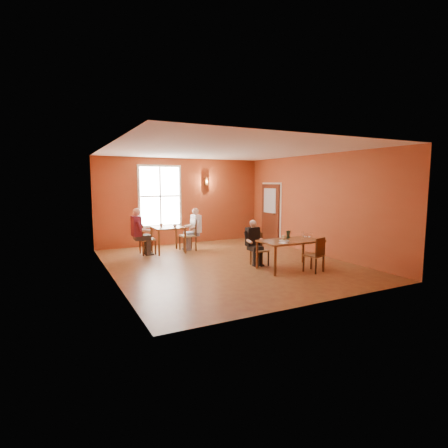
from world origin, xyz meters
name	(u,v)px	position (x,y,z in m)	size (l,w,h in m)	color
ground	(227,263)	(0.00, 0.00, 0.00)	(6.00, 7.00, 0.01)	brown
wall_back	(182,201)	(0.00, 3.50, 1.50)	(6.00, 0.04, 3.00)	brown
wall_front	(319,221)	(0.00, -3.50, 1.50)	(6.00, 0.04, 3.00)	brown
wall_left	(110,212)	(-3.00, 0.00, 1.50)	(0.04, 7.00, 3.00)	brown
wall_right	(315,205)	(3.00, 0.00, 1.50)	(0.04, 7.00, 3.00)	brown
ceiling	(227,150)	(0.00, 0.00, 3.00)	(6.00, 7.00, 0.04)	white
window	(160,196)	(-0.80, 3.45, 1.70)	(1.36, 0.10, 1.96)	white
door	(270,213)	(2.94, 2.30, 1.05)	(0.12, 1.04, 2.10)	maroon
wall_sconce	(206,181)	(0.90, 3.40, 2.20)	(0.16, 0.16, 0.28)	brown
main_table	(290,254)	(1.16, -1.21, 0.37)	(1.56, 0.88, 0.73)	brown
chair_diner_main	(260,250)	(0.66, -0.56, 0.42)	(0.37, 0.37, 0.84)	maroon
diner_main	(260,244)	(0.66, -0.59, 0.57)	(0.46, 0.46, 1.15)	#341E18
chair_empty	(314,254)	(1.48, -1.72, 0.43)	(0.38, 0.38, 0.85)	#522A16
plate_food	(284,240)	(0.94, -1.25, 0.75)	(0.25, 0.25, 0.03)	silver
sandwich	(284,238)	(1.00, -1.15, 0.78)	(0.09, 0.08, 0.11)	tan
goblet_a	(303,235)	(1.60, -1.15, 0.82)	(0.07, 0.07, 0.18)	white
goblet_b	(311,236)	(1.74, -1.30, 0.82)	(0.07, 0.07, 0.17)	white
goblet_c	(307,237)	(1.49, -1.43, 0.82)	(0.07, 0.07, 0.18)	white
menu_stand	(288,235)	(1.29, -0.95, 0.83)	(0.12, 0.06, 0.20)	#1A3120
knife	(293,242)	(1.08, -1.43, 0.73)	(0.19, 0.01, 0.00)	white
napkin	(283,243)	(0.75, -1.47, 0.73)	(0.16, 0.16, 0.01)	silver
side_plate	(307,237)	(1.90, -0.97, 0.74)	(0.16, 0.16, 0.01)	white
sunglasses	(316,240)	(1.74, -1.51, 0.74)	(0.12, 0.04, 0.01)	black
second_table	(168,240)	(-0.95, 2.18, 0.40)	(0.90, 0.90, 0.80)	brown
chair_diner_white	(188,235)	(-0.30, 2.18, 0.50)	(0.44, 0.44, 1.00)	#3B1B0B
diner_white	(188,230)	(-0.27, 2.18, 0.65)	(0.52, 0.52, 1.30)	silver
chair_diner_maroon	(147,239)	(-1.60, 2.18, 0.47)	(0.42, 0.42, 0.95)	brown
diner_maroon	(146,232)	(-1.63, 2.18, 0.69)	(0.55, 0.55, 1.38)	maroon
cup_a	(175,226)	(-0.76, 2.05, 0.84)	(0.12, 0.12, 0.09)	silver
cup_b	(161,225)	(-1.12, 2.32, 0.85)	(0.11, 0.11, 0.10)	silver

